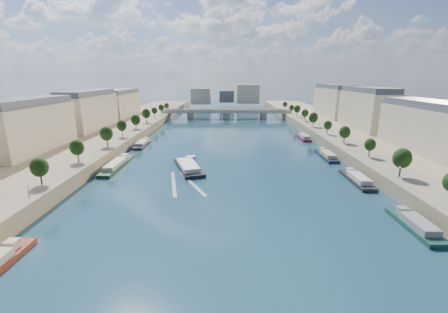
{
  "coord_description": "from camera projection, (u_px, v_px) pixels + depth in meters",
  "views": [
    {
      "loc": [
        -0.77,
        -42.87,
        36.0
      ],
      "look_at": [
        -1.56,
        72.79,
        5.0
      ],
      "focal_mm": 24.0,
      "sensor_mm": 36.0,
      "label": 1
    }
  ],
  "objects": [
    {
      "name": "quay_right",
      "position": [
        375.0,
        147.0,
        146.19
      ],
      "size": [
        44.0,
        520.0,
        5.0
      ],
      "primitive_type": "cube",
      "color": "#9E8460",
      "rests_on": "ground"
    },
    {
      "name": "skyline",
      "position": [
        229.0,
        95.0,
        355.53
      ],
      "size": [
        79.0,
        42.0,
        22.0
      ],
      "color": "#C1B295",
      "rests_on": "ground"
    },
    {
      "name": "buildings_left",
      "position": [
        64.0,
        115.0,
        155.21
      ],
      "size": [
        16.0,
        226.0,
        23.2
      ],
      "color": "#C1B295",
      "rests_on": "ground"
    },
    {
      "name": "bridge",
      "position": [
        227.0,
        113.0,
        263.52
      ],
      "size": [
        112.0,
        12.0,
        8.15
      ],
      "color": "#C1B79E",
      "rests_on": "ground"
    },
    {
      "name": "lamps_right",
      "position": [
        332.0,
        135.0,
        149.78
      ],
      "size": [
        0.36,
        200.36,
        4.28
      ],
      "color": "black",
      "rests_on": "ground"
    },
    {
      "name": "wake",
      "position": [
        183.0,
        183.0,
        104.28
      ],
      "size": [
        15.68,
        25.72,
        0.04
      ],
      "color": "silver",
      "rests_on": "ground"
    },
    {
      "name": "pave_left",
      "position": [
        111.0,
        142.0,
        146.38
      ],
      "size": [
        14.0,
        520.0,
        0.1
      ],
      "primitive_type": "cube",
      "color": "gray",
      "rests_on": "quay_left"
    },
    {
      "name": "pave_right",
      "position": [
        344.0,
        142.0,
        145.63
      ],
      "size": [
        14.0,
        520.0,
        0.1
      ],
      "primitive_type": "cube",
      "color": "gray",
      "rests_on": "quay_right"
    },
    {
      "name": "lamps_left",
      "position": [
        112.0,
        141.0,
        135.99
      ],
      "size": [
        0.36,
        200.36,
        4.28
      ],
      "color": "black",
      "rests_on": "ground"
    },
    {
      "name": "ground",
      "position": [
        228.0,
        152.0,
        147.31
      ],
      "size": [
        700.0,
        700.0,
        0.0
      ],
      "primitive_type": "plane",
      "color": "#0D2C3B",
      "rests_on": "ground"
    },
    {
      "name": "quay_left",
      "position": [
        81.0,
        147.0,
        147.14
      ],
      "size": [
        44.0,
        520.0,
        5.0
      ],
      "primitive_type": "cube",
      "color": "#9E8460",
      "rests_on": "ground"
    },
    {
      "name": "moored_barges_right",
      "position": [
        362.0,
        183.0,
        101.68
      ],
      "size": [
        5.0,
        168.71,
        3.6
      ],
      "color": "black",
      "rests_on": "ground"
    },
    {
      "name": "buildings_right",
      "position": [
        392.0,
        116.0,
        154.08
      ],
      "size": [
        16.0,
        226.0,
        23.2
      ],
      "color": "#C1B295",
      "rests_on": "ground"
    },
    {
      "name": "trees_right",
      "position": [
        334.0,
        128.0,
        153.89
      ],
      "size": [
        4.8,
        268.8,
        8.26
      ],
      "color": "#382B1E",
      "rests_on": "ground"
    },
    {
      "name": "trees_left",
      "position": [
        116.0,
        130.0,
        146.89
      ],
      "size": [
        4.8,
        268.8,
        8.26
      ],
      "color": "#382B1E",
      "rests_on": "ground"
    },
    {
      "name": "tour_barge",
      "position": [
        189.0,
        167.0,
        120.1
      ],
      "size": [
        15.6,
        27.61,
        3.7
      ],
      "rotation": [
        0.0,
        0.0,
        0.32
      ],
      "color": "black",
      "rests_on": "ground"
    },
    {
      "name": "moored_barges_left",
      "position": [
        84.0,
        192.0,
        94.33
      ],
      "size": [
        5.0,
        158.68,
        3.6
      ],
      "color": "#191733",
      "rests_on": "ground"
    }
  ]
}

